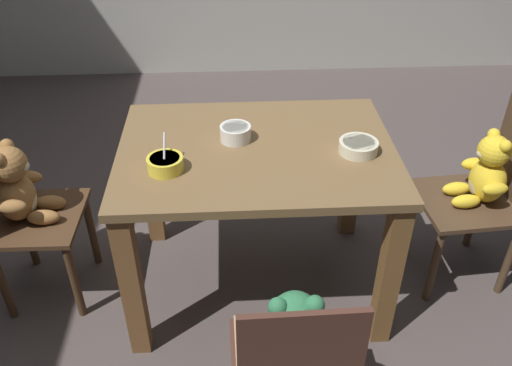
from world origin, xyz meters
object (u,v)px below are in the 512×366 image
Objects in this scene: teddy_chair_near_left at (19,198)px; porridge_bowl_cream_near_right at (358,147)px; dining_table at (257,177)px; porridge_bowl_white_center at (235,133)px; porridge_bowl_yellow_near_left at (165,163)px; teddy_chair_near_front at (292,358)px; teddy_chair_near_right at (484,183)px.

teddy_chair_near_left reaches higher than porridge_bowl_cream_near_right.
teddy_chair_near_left reaches higher than dining_table.
porridge_bowl_yellow_near_left is at bearing -142.15° from porridge_bowl_white_center.
teddy_chair_near_front is 6.94× the size of porridge_bowl_white_center.
teddy_chair_near_left is 1.43m from porridge_bowl_cream_near_right.
teddy_chair_near_left is at bearing 177.24° from porridge_bowl_cream_near_right.
porridge_bowl_yellow_near_left reaches higher than porridge_bowl_cream_near_right.
porridge_bowl_cream_near_right is at bearing -14.15° from porridge_bowl_white_center.
porridge_bowl_cream_near_right is 1.22× the size of porridge_bowl_white_center.
teddy_chair_near_right is 1.40m from porridge_bowl_yellow_near_left.
porridge_bowl_cream_near_right is (0.34, 0.79, 0.25)m from teddy_chair_near_front.
porridge_bowl_cream_near_right is (0.76, 0.09, -0.00)m from porridge_bowl_yellow_near_left.
porridge_bowl_yellow_near_left is (-1.37, -0.17, 0.26)m from teddy_chair_near_right.
porridge_bowl_yellow_near_left is at bearing 29.33° from teddy_chair_near_front.
dining_table is 1.26× the size of teddy_chair_near_left.
dining_table is at bearing -2.82° from teddy_chair_near_right.
dining_table is 0.42m from porridge_bowl_yellow_near_left.
teddy_chair_near_right is 1.29m from teddy_chair_near_front.
porridge_bowl_white_center is (-0.14, 0.91, 0.26)m from teddy_chair_near_front.
porridge_bowl_cream_near_right is at bearing 6.62° from porridge_bowl_yellow_near_left.
teddy_chair_near_right reaches higher than dining_table.
porridge_bowl_cream_near_right is (-0.61, -0.08, 0.26)m from teddy_chair_near_right.
porridge_bowl_white_center reaches higher than porridge_bowl_cream_near_right.
teddy_chair_near_left reaches higher than teddy_chair_near_front.
teddy_chair_near_left is 0.71m from porridge_bowl_yellow_near_left.
teddy_chair_near_front reaches higher than porridge_bowl_cream_near_right.
dining_table is at bearing -38.47° from porridge_bowl_white_center.
porridge_bowl_yellow_near_left reaches higher than dining_table.
porridge_bowl_white_center is (-0.49, 0.12, 0.01)m from porridge_bowl_cream_near_right.
porridge_bowl_yellow_near_left is 1.15× the size of porridge_bowl_white_center.
porridge_bowl_yellow_near_left reaches higher than porridge_bowl_white_center.
porridge_bowl_yellow_near_left is 0.76m from porridge_bowl_cream_near_right.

